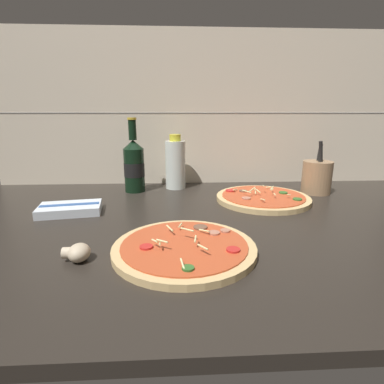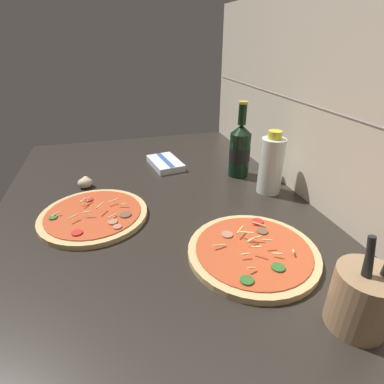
{
  "view_description": "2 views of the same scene",
  "coord_description": "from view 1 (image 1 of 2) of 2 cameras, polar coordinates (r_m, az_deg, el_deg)",
  "views": [
    {
      "loc": [
        -10.78,
        -73.48,
        29.91
      ],
      "look_at": [
        -6.18,
        12.51,
        7.18
      ],
      "focal_mm": 28.0,
      "sensor_mm": 36.0,
      "label": 1
    },
    {
      "loc": [
        65.7,
        -9.86,
        47.0
      ],
      "look_at": [
        -8.22,
        10.46,
        7.22
      ],
      "focal_mm": 28.0,
      "sensor_mm": 36.0,
      "label": 2
    }
  ],
  "objects": [
    {
      "name": "pizza_near",
      "position": [
        0.62,
        -1.43,
        -10.54
      ],
      "size": [
        29.26,
        29.26,
        4.14
      ],
      "color": "tan",
      "rests_on": "counter_slab"
    },
    {
      "name": "counter_slab",
      "position": [
        0.8,
        4.96,
        -6.38
      ],
      "size": [
        160.0,
        90.0,
        2.5
      ],
      "color": "#28231E",
      "rests_on": "ground"
    },
    {
      "name": "mushroom_left",
      "position": [
        0.62,
        -20.94,
        -10.73
      ],
      "size": [
        5.12,
        4.88,
        3.42
      ],
      "color": "beige",
      "rests_on": "counter_slab"
    },
    {
      "name": "oil_bottle",
      "position": [
        1.12,
        -3.18,
        5.38
      ],
      "size": [
        7.44,
        7.44,
        19.98
      ],
      "color": "silver",
      "rests_on": "counter_slab"
    },
    {
      "name": "tile_backsplash",
      "position": [
        1.19,
        2.19,
        14.82
      ],
      "size": [
        160.0,
        1.13,
        60.0
      ],
      "color": "beige",
      "rests_on": "ground"
    },
    {
      "name": "dish_towel",
      "position": [
        0.91,
        -22.2,
        -3.0
      ],
      "size": [
        18.15,
        12.65,
        2.56
      ],
      "color": "silver",
      "rests_on": "counter_slab"
    },
    {
      "name": "utensil_crock",
      "position": [
        1.14,
        22.69,
        2.73
      ],
      "size": [
        9.99,
        9.99,
        18.39
      ],
      "color": "#9E7A56",
      "rests_on": "counter_slab"
    },
    {
      "name": "beer_bottle",
      "position": [
        1.09,
        -10.97,
        5.05
      ],
      "size": [
        7.25,
        7.25,
        26.02
      ],
      "color": "black",
      "rests_on": "counter_slab"
    },
    {
      "name": "pizza_far",
      "position": [
        0.99,
        13.33,
        -1.12
      ],
      "size": [
        29.73,
        29.73,
        4.91
      ],
      "color": "tan",
      "rests_on": "counter_slab"
    }
  ]
}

